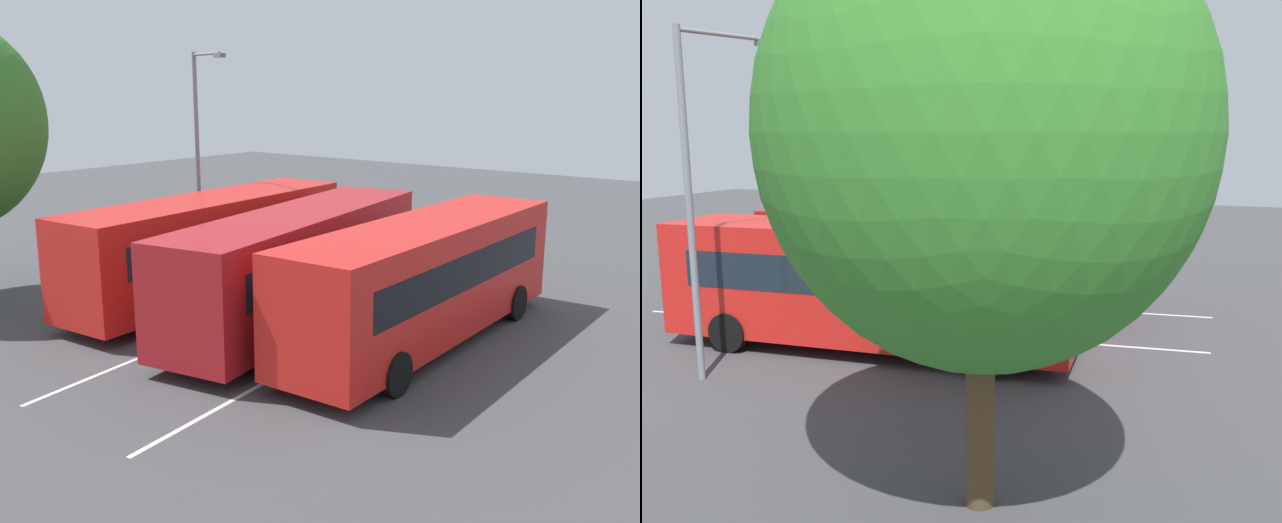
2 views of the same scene
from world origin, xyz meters
TOP-DOWN VIEW (x-y plane):
  - ground_plane at (0.00, 0.00)m, footprint 78.04×78.04m
  - bus_far_left at (0.57, -3.75)m, footprint 10.89×2.99m
  - bus_center_left at (-0.26, -0.09)m, footprint 11.06×4.34m
  - bus_center_right at (0.02, 3.81)m, footprint 10.94×3.24m
  - pedestrian at (8.17, 0.09)m, footprint 0.40×0.40m
  - street_lamp at (2.50, 6.88)m, footprint 1.02×2.44m
  - lane_stripe_outer_left at (0.00, -1.84)m, footprint 16.80×1.94m
  - lane_stripe_inner_left at (0.00, 1.84)m, footprint 16.80×1.94m

SIDE VIEW (x-z plane):
  - ground_plane at x=0.00m, z-range 0.00..0.00m
  - lane_stripe_outer_left at x=0.00m, z-range 0.00..0.01m
  - lane_stripe_inner_left at x=0.00m, z-range 0.00..0.01m
  - pedestrian at x=8.17m, z-range 0.17..1.98m
  - bus_far_left at x=0.57m, z-range 0.17..3.46m
  - bus_center_left at x=-0.26m, z-range 0.17..3.46m
  - bus_center_right at x=0.02m, z-range 0.17..3.46m
  - street_lamp at x=2.50m, z-range 0.60..8.45m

